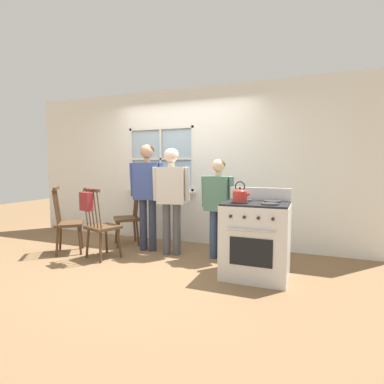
# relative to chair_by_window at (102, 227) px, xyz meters

# --- Properties ---
(ground_plane) EXTENTS (16.00, 16.00, 0.00)m
(ground_plane) POSITION_rel_chair_by_window_xyz_m (0.77, -0.05, -0.46)
(ground_plane) COLOR brown
(wall_back) EXTENTS (6.40, 0.16, 2.70)m
(wall_back) POSITION_rel_chair_by_window_xyz_m (0.80, 1.35, 0.87)
(wall_back) COLOR silver
(wall_back) RESTS_ON ground_plane
(chair_by_window) EXTENTS (0.53, 0.52, 1.04)m
(chair_by_window) POSITION_rel_chair_by_window_xyz_m (0.00, 0.00, 0.00)
(chair_by_window) COLOR #4C331E
(chair_by_window) RESTS_ON ground_plane
(chair_near_wall) EXTENTS (0.57, 0.58, 1.04)m
(chair_near_wall) POSITION_rel_chair_by_window_xyz_m (-0.68, 0.03, 0.00)
(chair_near_wall) COLOR #4C331E
(chair_near_wall) RESTS_ON ground_plane
(chair_center_cluster) EXTENTS (0.58, 0.58, 1.04)m
(chair_center_cluster) POSITION_rel_chair_by_window_xyz_m (-0.06, 0.78, 0.00)
(chair_center_cluster) COLOR #4C331E
(chair_center_cluster) RESTS_ON ground_plane
(person_elderly_left) EXTENTS (0.58, 0.26, 1.70)m
(person_elderly_left) POSITION_rel_chair_by_window_xyz_m (0.44, 0.59, 0.58)
(person_elderly_left) COLOR #2D3347
(person_elderly_left) RESTS_ON ground_plane
(person_teen_center) EXTENTS (0.58, 0.29, 1.63)m
(person_teen_center) POSITION_rel_chair_by_window_xyz_m (0.89, 0.54, 0.54)
(person_teen_center) COLOR #4C4C51
(person_teen_center) RESTS_ON ground_plane
(person_adult_right) EXTENTS (0.54, 0.29, 1.46)m
(person_adult_right) POSITION_rel_chair_by_window_xyz_m (1.61, 0.59, 0.40)
(person_adult_right) COLOR #384766
(person_adult_right) RESTS_ON ground_plane
(stove) EXTENTS (0.78, 0.68, 1.08)m
(stove) POSITION_rel_chair_by_window_xyz_m (2.24, 0.08, 0.01)
(stove) COLOR silver
(stove) RESTS_ON ground_plane
(kettle) EXTENTS (0.21, 0.17, 0.25)m
(kettle) POSITION_rel_chair_by_window_xyz_m (2.07, -0.05, 0.56)
(kettle) COLOR red
(kettle) RESTS_ON stove
(potted_plant) EXTENTS (0.17, 0.17, 0.23)m
(potted_plant) POSITION_rel_chair_by_window_xyz_m (0.58, 1.26, 0.51)
(potted_plant) COLOR #935B3D
(potted_plant) RESTS_ON wall_back
(handbag) EXTENTS (0.24, 0.23, 0.31)m
(handbag) POSITION_rel_chair_by_window_xyz_m (-0.08, -0.22, 0.41)
(handbag) COLOR maroon
(handbag) RESTS_ON chair_by_window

